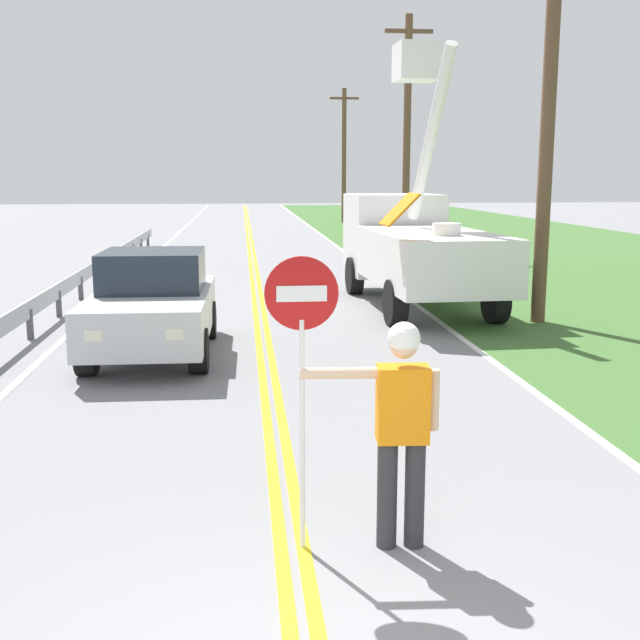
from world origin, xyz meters
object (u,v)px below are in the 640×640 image
Objects in this scene: oncoming_sedan_nearest at (153,305)px; utility_pole_near at (550,85)px; stop_sign_paddle at (302,338)px; utility_pole_mid at (407,131)px; utility_pole_far at (344,153)px; flagger_worker at (401,420)px; utility_bucket_truck at (414,242)px.

utility_pole_near is (7.41, 2.18, 3.80)m from oncoming_sedan_nearest.
oncoming_sedan_nearest is (-1.92, 7.07, -0.88)m from stop_sign_paddle.
stop_sign_paddle is 0.56× the size of oncoming_sedan_nearest.
utility_pole_mid reaches higher than utility_pole_far.
flagger_worker is at bearing -3.38° from stop_sign_paddle.
flagger_worker is 1.02m from stop_sign_paddle.
oncoming_sedan_nearest is 8.61m from utility_pole_near.
utility_pole_mid is at bearing 78.09° from flagger_worker.
utility_bucket_truck is at bearing -100.98° from utility_pole_mid.
oncoming_sedan_nearest is at bearing -139.23° from utility_bucket_truck.
flagger_worker is at bearing -116.96° from utility_pole_near.
utility_bucket_truck is at bearing 73.57° from stop_sign_paddle.
flagger_worker is 0.44× the size of oncoming_sedan_nearest.
stop_sign_paddle is at bearing -97.84° from utility_pole_far.
stop_sign_paddle is 7.38m from oncoming_sedan_nearest.
stop_sign_paddle is (-0.77, 0.05, 0.66)m from flagger_worker.
utility_pole_mid is (5.06, 24.00, 3.52)m from flagger_worker.
utility_pole_mid is (2.38, 12.25, 3.14)m from utility_bucket_truck.
utility_pole_near is 34.07m from utility_pole_far.
stop_sign_paddle is 0.28× the size of utility_pole_far.
utility_pole_far is (2.51, 31.62, 2.85)m from utility_bucket_truck.
utility_bucket_truck reaches higher than stop_sign_paddle.
flagger_worker is at bearing -102.87° from utility_bucket_truck.
utility_pole_mid reaches higher than flagger_worker.
utility_pole_far is (0.46, 34.06, -0.36)m from utility_pole_near.
utility_bucket_truck is 7.11m from oncoming_sedan_nearest.
utility_bucket_truck is 1.67× the size of oncoming_sedan_nearest.
oncoming_sedan_nearest is at bearing 105.16° from stop_sign_paddle.
stop_sign_paddle reaches higher than oncoming_sedan_nearest.
utility_pole_far reaches higher than utility_bucket_truck.
utility_bucket_truck is 0.78× the size of utility_pole_near.
stop_sign_paddle is at bearing 176.62° from flagger_worker.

